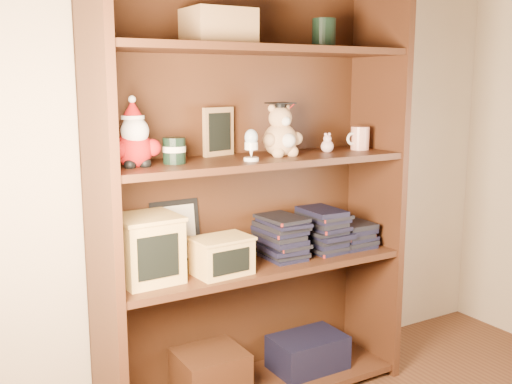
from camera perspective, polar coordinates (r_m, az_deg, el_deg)
bookcase at (r=2.28m, az=-0.70°, el=-0.82°), size 1.20×0.35×1.60m
shelf_lower at (r=2.30m, az=0.00°, el=-6.94°), size 1.14×0.33×0.02m
shelf_upper at (r=2.21m, az=0.00°, el=2.99°), size 1.14×0.33×0.02m
santa_plush at (r=2.00m, az=-11.52°, el=4.85°), size 0.17×0.12×0.24m
teachers_tin at (r=2.06m, az=-7.79°, el=3.96°), size 0.08×0.08×0.09m
chalkboard_plaque at (r=2.25m, az=-3.60°, el=5.68°), size 0.14×0.09×0.18m
egg_cup at (r=2.11m, az=-0.45°, el=4.61°), size 0.05×0.05×0.11m
grad_teddy_bear at (r=2.25m, az=2.40°, el=5.44°), size 0.17×0.15×0.21m
pink_figurine at (r=2.39m, az=6.80°, el=4.51°), size 0.05×0.05×0.08m
teacher_mug at (r=2.49m, az=9.84°, el=5.07°), size 0.11×0.08×0.09m
certificate_frame at (r=2.27m, az=-7.67°, el=-3.81°), size 0.19×0.05×0.24m
treats_box at (r=2.08m, az=-10.31°, el=-5.27°), size 0.22×0.22×0.23m
pencils_box at (r=2.14m, az=-3.26°, el=-6.04°), size 0.22×0.16×0.14m
book_stack_left at (r=2.33m, az=2.38°, el=-4.34°), size 0.14×0.20×0.16m
book_stack_mid at (r=2.44m, az=6.32°, el=-3.52°), size 0.14×0.20×0.18m
book_stack_right at (r=2.53m, az=8.89°, el=-3.98°), size 0.14×0.20×0.10m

